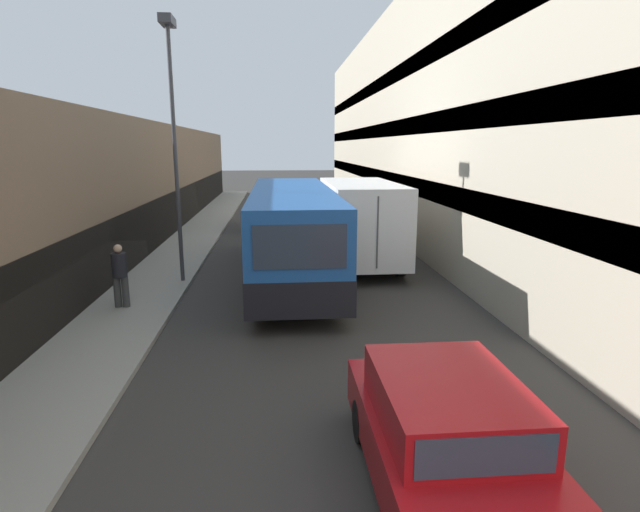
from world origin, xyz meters
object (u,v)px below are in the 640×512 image
(panel_van, at_px, (271,206))
(street_lamp, at_px, (172,107))
(car_hatchback, at_px, (448,438))
(box_truck, at_px, (357,217))
(pedestrian, at_px, (120,274))
(bus, at_px, (292,230))

(panel_van, height_order, street_lamp, street_lamp)
(car_hatchback, distance_m, box_truck, 13.02)
(box_truck, distance_m, pedestrian, 8.87)
(box_truck, bearing_deg, street_lamp, -153.37)
(car_hatchback, xyz_separation_m, street_lamp, (-4.93, 10.01, 4.55))
(car_hatchback, relative_size, street_lamp, 0.54)
(pedestrian, bearing_deg, car_hatchback, -51.25)
(pedestrian, distance_m, street_lamp, 5.09)
(pedestrian, bearing_deg, panel_van, 74.55)
(box_truck, relative_size, street_lamp, 1.07)
(car_hatchback, bearing_deg, bus, 98.05)
(car_hatchback, bearing_deg, street_lamp, 116.23)
(panel_van, distance_m, street_lamp, 11.96)
(box_truck, relative_size, panel_van, 1.85)
(street_lamp, bearing_deg, car_hatchback, -63.77)
(bus, bearing_deg, street_lamp, -168.42)
(car_hatchback, xyz_separation_m, pedestrian, (-6.01, 7.49, 0.26))
(panel_van, relative_size, street_lamp, 0.58)
(bus, distance_m, panel_van, 10.24)
(bus, relative_size, panel_van, 2.49)
(pedestrian, bearing_deg, street_lamp, 66.80)
(car_hatchback, distance_m, panel_van, 21.04)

